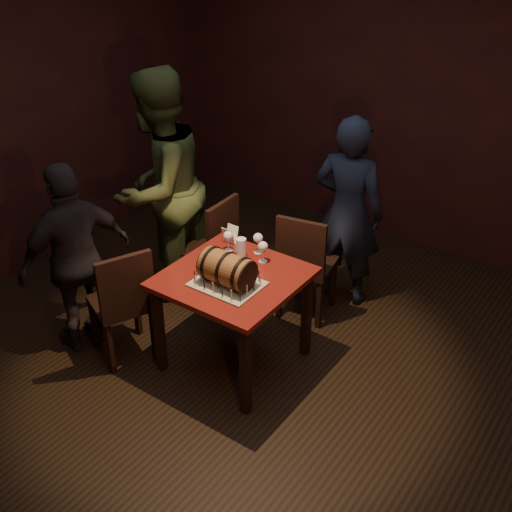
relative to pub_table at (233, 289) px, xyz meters
The scene contains 16 objects.
room_shell 0.77m from the pub_table, ahead, with size 5.04×5.04×2.80m.
pub_table is the anchor object (origin of this frame).
cake_board 0.17m from the pub_table, 70.94° to the right, with size 0.45×0.35×0.01m, color #A39B84.
barrel_cake 0.26m from the pub_table, 71.13° to the right, with size 0.41×0.24×0.24m.
birthday_candles 0.20m from the pub_table, 70.94° to the right, with size 0.40×0.30×0.09m.
wine_glass_left 0.42m from the pub_table, 132.61° to the left, with size 0.07×0.07×0.16m.
wine_glass_mid 0.42m from the pub_table, 96.31° to the left, with size 0.07×0.07×0.16m.
wine_glass_right 0.36m from the pub_table, 77.57° to the left, with size 0.07×0.07×0.16m.
pint_of_ale 0.32m from the pub_table, 113.48° to the left, with size 0.07×0.07×0.15m.
menu_card 0.50m from the pub_table, 129.56° to the left, with size 0.10×0.05×0.13m, color white, non-canonical shape.
chair_back 0.79m from the pub_table, 81.81° to the left, with size 0.47×0.47×0.93m.
chair_left_rear 0.88m from the pub_table, 137.87° to the left, with size 0.41×0.41×0.93m.
chair_left_front 0.80m from the pub_table, 147.20° to the right, with size 0.53×0.53×0.93m.
person_back 1.26m from the pub_table, 79.49° to the left, with size 0.59×0.38×1.61m, color black.
person_left_rear 1.21m from the pub_table, 157.61° to the left, with size 0.94×0.73×1.93m, color #364020.
person_left_front 1.18m from the pub_table, 156.93° to the right, with size 0.87×0.36×1.48m, color black.
Camera 1 is at (2.18, -2.95, 3.11)m, focal length 45.00 mm.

